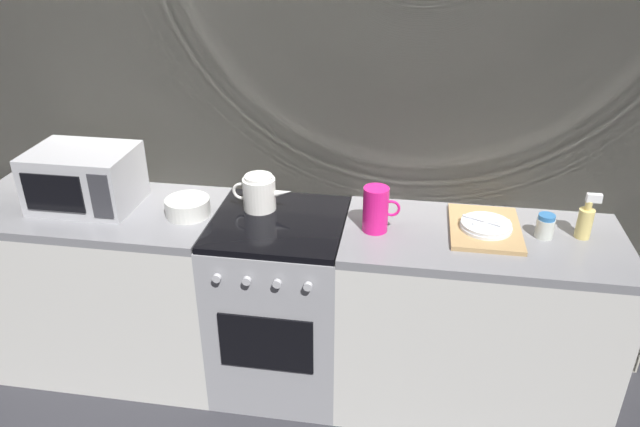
% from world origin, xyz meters
% --- Properties ---
extents(ground_plane, '(8.00, 8.00, 0.00)m').
position_xyz_m(ground_plane, '(0.00, 0.00, 0.00)').
color(ground_plane, '#2D2D33').
extents(back_wall, '(3.60, 0.05, 2.40)m').
position_xyz_m(back_wall, '(0.00, 0.32, 1.20)').
color(back_wall, '#B2AD9E').
rests_on(back_wall, ground_plane).
extents(counter_left, '(1.20, 0.60, 0.90)m').
position_xyz_m(counter_left, '(-0.90, 0.00, 0.45)').
color(counter_left, silver).
rests_on(counter_left, ground_plane).
extents(stove_unit, '(0.60, 0.63, 0.90)m').
position_xyz_m(stove_unit, '(-0.00, -0.00, 0.45)').
color(stove_unit, '#9E9EA3').
rests_on(stove_unit, ground_plane).
extents(counter_right, '(1.20, 0.60, 0.90)m').
position_xyz_m(counter_right, '(0.90, 0.00, 0.45)').
color(counter_right, silver).
rests_on(counter_right, ground_plane).
extents(microwave, '(0.46, 0.35, 0.27)m').
position_xyz_m(microwave, '(-0.91, 0.02, 1.04)').
color(microwave, '#B2B2B7').
rests_on(microwave, counter_left).
extents(kettle, '(0.28, 0.15, 0.17)m').
position_xyz_m(kettle, '(-0.11, 0.10, 0.98)').
color(kettle, white).
rests_on(kettle, stove_unit).
extents(mixing_bowl, '(0.20, 0.20, 0.08)m').
position_xyz_m(mixing_bowl, '(-0.41, -0.01, 0.94)').
color(mixing_bowl, silver).
rests_on(mixing_bowl, counter_left).
extents(pitcher, '(0.16, 0.11, 0.20)m').
position_xyz_m(pitcher, '(0.43, -0.02, 1.00)').
color(pitcher, '#E5197A').
rests_on(pitcher, counter_right).
extents(dish_pile, '(0.30, 0.40, 0.06)m').
position_xyz_m(dish_pile, '(0.90, 0.05, 0.92)').
color(dish_pile, tan).
rests_on(dish_pile, counter_right).
extents(spice_jar, '(0.08, 0.08, 0.10)m').
position_xyz_m(spice_jar, '(1.14, 0.03, 0.95)').
color(spice_jar, silver).
rests_on(spice_jar, counter_right).
extents(spray_bottle, '(0.08, 0.06, 0.20)m').
position_xyz_m(spray_bottle, '(1.31, 0.06, 0.98)').
color(spray_bottle, '#E5CC72').
rests_on(spray_bottle, counter_right).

